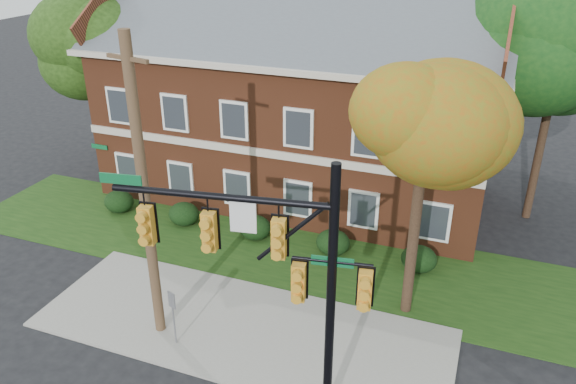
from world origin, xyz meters
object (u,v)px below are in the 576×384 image
(hedge_left, at_px, (184,214))
(traffic_signal, at_px, (277,267))
(hedge_far_right, at_px, (419,259))
(tree_right_rear, at_px, (572,41))
(utility_pole, at_px, (145,197))
(sign_post, at_px, (173,310))
(tree_left_rear, at_px, (108,48))
(apartment_building, at_px, (297,95))
(tree_near_right, at_px, (432,134))
(hedge_center, at_px, (255,228))
(hedge_right, at_px, (333,242))
(hedge_far_left, at_px, (119,202))

(hedge_left, distance_m, traffic_signal, 12.31)
(hedge_far_right, relative_size, tree_right_rear, 0.13)
(utility_pole, bearing_deg, sign_post, -14.10)
(hedge_far_right, height_order, tree_left_rear, tree_left_rear)
(apartment_building, relative_size, utility_pole, 1.90)
(hedge_far_right, xyz_separation_m, tree_near_right, (0.22, -2.83, 6.14))
(traffic_signal, distance_m, utility_pole, 5.23)
(hedge_far_right, bearing_deg, hedge_center, 180.00)
(apartment_building, bearing_deg, hedge_left, -123.67)
(traffic_signal, bearing_deg, hedge_right, 86.71)
(apartment_building, relative_size, hedge_center, 13.43)
(hedge_center, relative_size, traffic_signal, 0.18)
(tree_right_rear, relative_size, sign_post, 5.16)
(hedge_far_left, height_order, hedge_far_right, same)
(hedge_far_left, xyz_separation_m, tree_near_right, (14.22, -2.83, 6.14))
(tree_left_rear, bearing_deg, hedge_center, -23.04)
(hedge_right, relative_size, utility_pole, 0.14)
(tree_near_right, bearing_deg, hedge_far_right, 94.52)
(hedge_center, relative_size, tree_near_right, 0.16)
(hedge_far_right, bearing_deg, tree_near_right, -85.48)
(hedge_left, distance_m, utility_pole, 8.62)
(hedge_right, xyz_separation_m, hedge_far_right, (3.50, 0.00, 0.00))
(apartment_building, relative_size, hedge_right, 13.43)
(hedge_far_left, relative_size, tree_right_rear, 0.13)
(hedge_left, bearing_deg, tree_right_rear, 22.42)
(tree_right_rear, distance_m, utility_pole, 17.71)
(apartment_building, bearing_deg, tree_left_rear, -173.46)
(hedge_center, bearing_deg, apartment_building, 90.00)
(tree_right_rear, relative_size, utility_pole, 1.07)
(apartment_building, xyz_separation_m, hedge_center, (0.00, -5.25, -4.46))
(hedge_right, height_order, hedge_far_right, same)
(traffic_signal, bearing_deg, hedge_left, 123.66)
(hedge_far_right, bearing_deg, utility_pole, -138.17)
(apartment_building, bearing_deg, sign_post, -88.33)
(traffic_signal, relative_size, sign_post, 3.70)
(hedge_far_right, bearing_deg, sign_post, -132.87)
(tree_near_right, bearing_deg, hedge_center, 158.58)
(hedge_far_left, distance_m, tree_near_right, 15.75)
(hedge_far_left, relative_size, tree_left_rear, 0.16)
(hedge_far_right, distance_m, tree_right_rear, 10.66)
(hedge_far_right, distance_m, traffic_signal, 9.76)
(apartment_building, relative_size, tree_left_rear, 2.12)
(tree_left_rear, bearing_deg, traffic_signal, -41.58)
(traffic_signal, bearing_deg, tree_right_rear, 55.07)
(apartment_building, bearing_deg, hedge_far_left, -143.11)
(hedge_far_right, distance_m, utility_pole, 11.02)
(tree_near_right, distance_m, traffic_signal, 6.55)
(hedge_left, relative_size, tree_near_right, 0.16)
(tree_right_rear, bearing_deg, sign_post, -129.55)
(hedge_left, height_order, tree_right_rear, tree_right_rear)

